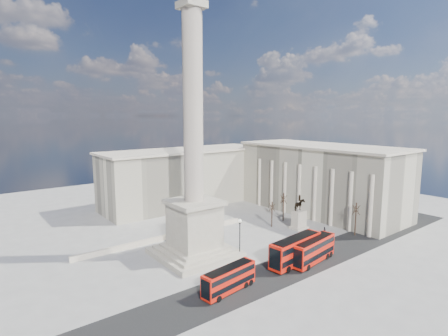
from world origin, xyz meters
TOP-DOWN VIEW (x-y plane):
  - ground at (0.00, 0.00)m, footprint 180.00×180.00m
  - asphalt_road at (5.00, -10.00)m, footprint 120.00×9.00m
  - nelsons_column at (0.00, 5.00)m, footprint 14.00×14.00m
  - balustrade_wall at (0.00, 16.00)m, footprint 40.00×0.60m
  - building_east at (45.00, 10.00)m, footprint 19.00×46.00m
  - building_northeast at (20.00, 40.00)m, footprint 51.00×17.00m
  - red_bus_a at (-3.63, -10.06)m, footprint 9.86×3.43m
  - red_bus_b at (15.18, -11.08)m, footprint 11.34×4.04m
  - red_bus_c at (12.19, -9.52)m, footprint 12.39×4.04m
  - victorian_lamp at (6.31, -0.85)m, footprint 0.63×0.63m
  - equestrian_statue at (28.27, 3.33)m, footprint 3.92×2.94m
  - bare_tree_near at (34.45, -7.57)m, footprint 1.79×1.79m
  - bare_tree_mid at (24.17, 8.17)m, footprint 1.70×1.70m
  - bare_tree_far at (29.86, 9.73)m, footprint 1.86×1.86m
  - pedestrian_walking at (18.29, -6.40)m, footprint 0.78×0.69m
  - pedestrian_standing at (29.77, -2.82)m, footprint 0.95×0.85m
  - pedestrian_crossing at (14.93, -3.12)m, footprint 0.62×1.04m

SIDE VIEW (x-z plane):
  - ground at x=0.00m, z-range 0.00..0.00m
  - asphalt_road at x=5.00m, z-range 0.00..0.01m
  - balustrade_wall at x=0.00m, z-range 0.00..1.10m
  - pedestrian_standing at x=29.77m, z-range 0.00..1.62m
  - pedestrian_crossing at x=14.93m, z-range 0.00..1.66m
  - pedestrian_walking at x=18.29m, z-range 0.00..1.80m
  - red_bus_a at x=-3.63m, z-range 0.10..4.01m
  - red_bus_b at x=15.18m, z-range 0.11..4.61m
  - red_bus_c at x=12.19m, z-range 0.12..5.06m
  - equestrian_statue at x=28.27m, z-range -1.25..6.93m
  - victorian_lamp at x=6.31m, z-range 0.65..7.99m
  - bare_tree_mid at x=24.17m, z-range 1.86..8.30m
  - bare_tree_far at x=29.86m, z-range 2.19..9.78m
  - bare_tree_near at x=34.45m, z-range 2.26..10.10m
  - building_northeast at x=20.00m, z-range 0.02..16.62m
  - building_east at x=45.00m, z-range 0.02..18.62m
  - nelsons_column at x=0.00m, z-range -12.01..37.84m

